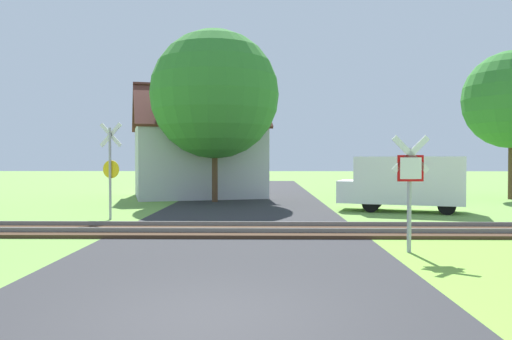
# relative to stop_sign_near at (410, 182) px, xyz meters

# --- Properties ---
(ground_plane) EXTENTS (160.00, 160.00, 0.00)m
(ground_plane) POSITION_rel_stop_sign_near_xyz_m (-4.09, -4.89, -1.62)
(ground_plane) COLOR #6B9942
(road_asphalt) EXTENTS (7.22, 80.00, 0.01)m
(road_asphalt) POSITION_rel_stop_sign_near_xyz_m (-4.09, -2.89, -1.62)
(road_asphalt) COLOR #2D2D30
(road_asphalt) RESTS_ON ground
(rail_track) EXTENTS (60.00, 2.60, 0.22)m
(rail_track) POSITION_rel_stop_sign_near_xyz_m (-4.09, 3.13, -1.56)
(rail_track) COLOR #422D1E
(rail_track) RESTS_ON ground
(stop_sign_near) EXTENTS (0.88, 0.16, 2.69)m
(stop_sign_near) POSITION_rel_stop_sign_near_xyz_m (0.00, 0.00, 0.00)
(stop_sign_near) COLOR #9E9EA5
(stop_sign_near) RESTS_ON ground
(crossing_sign_far) EXTENTS (0.85, 0.26, 3.44)m
(crossing_sign_far) POSITION_rel_stop_sign_near_xyz_m (-8.78, 6.13, 0.31)
(crossing_sign_far) COLOR #9E9EA5
(crossing_sign_far) RESTS_ON ground
(house) EXTENTS (8.51, 7.63, 6.37)m
(house) POSITION_rel_stop_sign_near_xyz_m (-7.10, 16.85, 0.53)
(house) COLOR #B7B7BC
(house) RESTS_ON ground
(tree_center) EXTENTS (6.40, 6.40, 8.56)m
(tree_center) POSITION_rel_stop_sign_near_xyz_m (-5.81, 13.46, 3.74)
(tree_center) COLOR #513823
(tree_center) RESTS_ON ground
(mail_truck) EXTENTS (5.23, 3.28, 2.24)m
(mail_truck) POSITION_rel_stop_sign_near_xyz_m (2.38, 8.97, -0.38)
(mail_truck) COLOR white
(mail_truck) RESTS_ON ground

